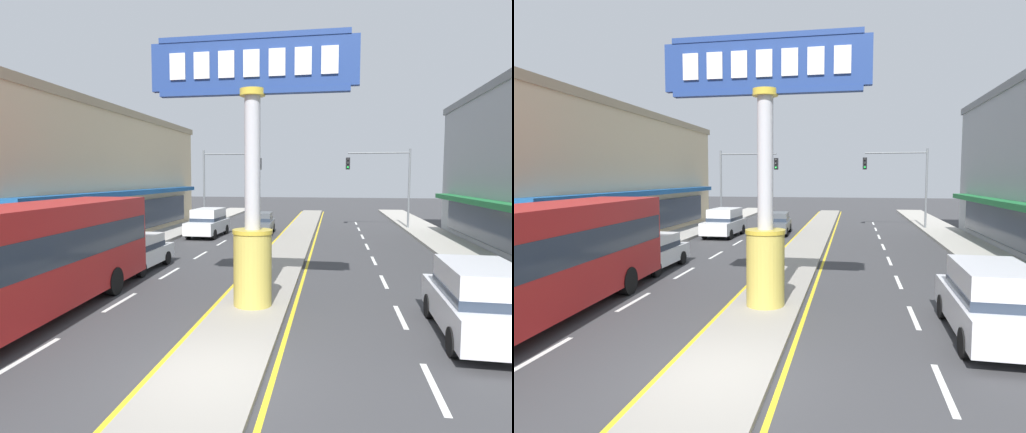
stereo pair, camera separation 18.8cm
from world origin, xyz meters
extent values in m
plane|color=#3A3A3D|center=(0.00, 0.00, 0.00)|extent=(160.00, 160.00, 0.00)
cube|color=gray|center=(0.00, 18.00, 0.07)|extent=(2.15, 52.00, 0.14)
cube|color=#ADA89E|center=(-9.07, 16.00, 0.09)|extent=(2.79, 60.00, 0.18)
cube|color=#ADA89E|center=(9.07, 16.00, 0.09)|extent=(2.79, 60.00, 0.18)
cube|color=silver|center=(-4.37, 0.40, 0.00)|extent=(0.14, 2.20, 0.01)
cube|color=silver|center=(-4.37, 4.80, 0.00)|extent=(0.14, 2.20, 0.01)
cube|color=silver|center=(-4.37, 9.20, 0.00)|extent=(0.14, 2.20, 0.01)
cube|color=silver|center=(-4.37, 13.60, 0.00)|extent=(0.14, 2.20, 0.01)
cube|color=silver|center=(-4.37, 18.00, 0.00)|extent=(0.14, 2.20, 0.01)
cube|color=silver|center=(-4.37, 22.40, 0.00)|extent=(0.14, 2.20, 0.01)
cube|color=silver|center=(-4.37, 26.80, 0.00)|extent=(0.14, 2.20, 0.01)
cube|color=silver|center=(-4.37, 31.20, 0.00)|extent=(0.14, 2.20, 0.01)
cube|color=silver|center=(4.37, 0.40, 0.00)|extent=(0.14, 2.20, 0.01)
cube|color=silver|center=(4.37, 4.80, 0.00)|extent=(0.14, 2.20, 0.01)
cube|color=silver|center=(4.37, 9.20, 0.00)|extent=(0.14, 2.20, 0.01)
cube|color=silver|center=(4.37, 13.60, 0.00)|extent=(0.14, 2.20, 0.01)
cube|color=silver|center=(4.37, 18.00, 0.00)|extent=(0.14, 2.20, 0.01)
cube|color=silver|center=(4.37, 22.40, 0.00)|extent=(0.14, 2.20, 0.01)
cube|color=silver|center=(4.37, 26.80, 0.00)|extent=(0.14, 2.20, 0.01)
cube|color=silver|center=(4.37, 31.20, 0.00)|extent=(0.14, 2.20, 0.01)
cube|color=yellow|center=(-1.25, 18.00, 0.00)|extent=(0.12, 52.00, 0.01)
cube|color=yellow|center=(1.25, 18.00, 0.00)|extent=(0.12, 52.00, 0.01)
cylinder|color=gold|center=(0.00, 4.78, 1.24)|extent=(1.17, 1.17, 2.21)
cylinder|color=gold|center=(0.00, 4.78, 2.41)|extent=(1.23, 1.23, 0.12)
cylinder|color=#B7B7BC|center=(0.00, 4.78, 4.49)|extent=(0.48, 0.48, 4.28)
cylinder|color=gold|center=(0.00, 4.78, 6.53)|extent=(0.76, 0.76, 0.20)
cube|color=navy|center=(0.00, 4.78, 7.33)|extent=(6.15, 0.24, 1.40)
cube|color=navy|center=(0.00, 4.78, 8.11)|extent=(5.66, 0.29, 0.16)
cube|color=navy|center=(0.00, 4.78, 6.55)|extent=(5.66, 0.29, 0.16)
cube|color=white|center=(-2.24, 4.63, 7.33)|extent=(0.48, 0.06, 0.77)
cube|color=white|center=(-1.49, 4.63, 7.33)|extent=(0.48, 0.06, 0.77)
cube|color=white|center=(-0.75, 4.63, 7.33)|extent=(0.48, 0.06, 0.77)
cube|color=white|center=(0.00, 4.63, 7.33)|extent=(0.48, 0.06, 0.77)
cube|color=white|center=(0.75, 4.63, 7.33)|extent=(0.48, 0.06, 0.77)
cube|color=white|center=(1.49, 4.63, 7.33)|extent=(0.48, 0.06, 0.77)
cube|color=white|center=(2.24, 4.63, 7.33)|extent=(0.48, 0.06, 0.77)
cube|color=beige|center=(-15.25, 17.52, 3.92)|extent=(9.84, 25.49, 7.83)
cube|color=#9C8D6E|center=(-15.25, 17.52, 8.06)|extent=(10.03, 26.00, 0.45)
cube|color=#195193|center=(-9.88, 17.52, 3.08)|extent=(0.90, 21.67, 0.30)
cube|color=#283342|center=(-10.29, 17.52, 1.50)|extent=(0.08, 20.90, 2.00)
cube|color=#1E7038|center=(10.04, 14.33, 2.73)|extent=(0.90, 21.62, 0.30)
cube|color=#283342|center=(10.45, 14.33, 1.50)|extent=(0.08, 20.86, 2.00)
cylinder|color=slate|center=(-8.07, 26.73, 3.10)|extent=(0.16, 0.16, 6.20)
cylinder|color=slate|center=(-5.76, 26.73, 5.90)|extent=(4.62, 0.12, 0.12)
cube|color=black|center=(-3.45, 26.57, 5.09)|extent=(0.32, 0.24, 0.92)
sphere|color=black|center=(-3.45, 26.43, 5.39)|extent=(0.17, 0.17, 0.17)
sphere|color=black|center=(-3.45, 26.43, 5.09)|extent=(0.17, 0.17, 0.17)
sphere|color=#19D83F|center=(-3.45, 26.43, 4.79)|extent=(0.17, 0.17, 0.17)
cylinder|color=slate|center=(8.07, 27.07, 3.10)|extent=(0.16, 0.16, 6.20)
cylinder|color=slate|center=(5.76, 27.07, 5.90)|extent=(4.62, 0.12, 0.12)
cube|color=black|center=(3.45, 26.91, 5.09)|extent=(0.32, 0.24, 0.92)
sphere|color=black|center=(3.45, 26.77, 5.39)|extent=(0.17, 0.17, 0.17)
sphere|color=black|center=(3.45, 26.77, 5.09)|extent=(0.17, 0.17, 0.17)
sphere|color=#19D83F|center=(3.45, 26.77, 4.79)|extent=(0.17, 0.17, 0.17)
cube|color=silver|center=(6.02, 3.43, 0.70)|extent=(1.99, 4.64, 0.80)
cube|color=silver|center=(6.02, 3.24, 1.50)|extent=(1.73, 2.89, 0.80)
cube|color=#283342|center=(6.02, 3.24, 1.22)|extent=(1.77, 2.91, 0.24)
cylinder|color=black|center=(5.18, 4.87, 0.34)|extent=(0.23, 0.68, 0.68)
cylinder|color=black|center=(6.93, 4.83, 0.34)|extent=(0.23, 0.68, 0.68)
cylinder|color=black|center=(5.12, 2.02, 0.34)|extent=(0.23, 0.68, 0.68)
cube|color=#4C5156|center=(-2.72, 22.62, 0.60)|extent=(1.99, 4.39, 0.66)
cube|color=#4C5156|center=(-2.73, 22.79, 1.23)|extent=(1.66, 2.23, 0.60)
cube|color=#283342|center=(-2.73, 22.79, 1.05)|extent=(1.70, 2.25, 0.24)
cylinder|color=black|center=(-1.84, 21.34, 0.31)|extent=(0.25, 0.63, 0.62)
cylinder|color=black|center=(-3.46, 21.25, 0.31)|extent=(0.25, 0.63, 0.62)
cylinder|color=black|center=(-1.99, 24.00, 0.31)|extent=(0.25, 0.63, 0.62)
cylinder|color=black|center=(-3.60, 23.91, 0.31)|extent=(0.25, 0.63, 0.62)
cube|color=white|center=(-6.02, 9.63, 0.60)|extent=(1.82, 4.33, 0.66)
cube|color=white|center=(-6.02, 9.80, 1.23)|extent=(1.58, 2.17, 0.60)
cube|color=#283342|center=(-6.02, 9.80, 1.05)|extent=(1.62, 2.19, 0.24)
cylinder|color=black|center=(-5.23, 8.28, 0.31)|extent=(0.23, 0.62, 0.62)
cylinder|color=black|center=(-6.85, 8.31, 0.31)|extent=(0.23, 0.62, 0.62)
cylinder|color=black|center=(-5.19, 10.95, 0.31)|extent=(0.23, 0.62, 0.62)
cylinder|color=black|center=(-6.81, 10.97, 0.31)|extent=(0.23, 0.62, 0.62)
cube|color=#B21E1E|center=(-6.02, 2.63, 1.81)|extent=(2.99, 11.30, 2.90)
cube|color=#283342|center=(-6.02, 2.63, 2.11)|extent=(3.01, 11.08, 0.90)
cylinder|color=black|center=(-5.00, 5.59, 0.48)|extent=(0.32, 0.97, 0.96)
cylinder|color=black|center=(-7.30, 5.49, 0.48)|extent=(0.32, 0.97, 0.96)
cube|color=white|center=(-6.02, 20.65, 0.70)|extent=(2.06, 4.66, 0.80)
cube|color=white|center=(-6.02, 20.83, 1.50)|extent=(1.77, 2.91, 0.80)
cube|color=#283342|center=(-6.02, 20.83, 1.22)|extent=(1.81, 2.94, 0.24)
cylinder|color=black|center=(-5.20, 19.19, 0.34)|extent=(0.24, 0.69, 0.68)
cylinder|color=black|center=(-6.95, 19.25, 0.34)|extent=(0.24, 0.69, 0.68)
cylinder|color=black|center=(-5.10, 22.04, 0.34)|extent=(0.24, 0.69, 0.68)
cylinder|color=black|center=(-6.85, 22.10, 0.34)|extent=(0.24, 0.69, 0.68)
camera|label=1|loc=(2.40, -8.28, 4.05)|focal=31.05mm
camera|label=2|loc=(2.59, -8.25, 4.05)|focal=31.05mm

